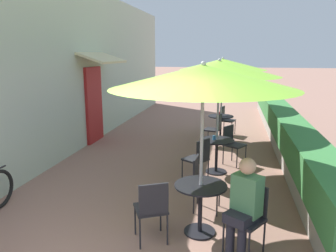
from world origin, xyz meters
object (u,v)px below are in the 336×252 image
Objects in this scene: patio_umbrella_mid at (219,69)px; cafe_chair_near_right at (248,213)px; seated_patron_near_right at (244,203)px; patio_table_far at (221,123)px; cafe_chair_near_left at (152,207)px; cafe_chair_far_right at (226,118)px; cafe_chair_near_back at (203,179)px; cafe_chair_far_left at (215,127)px; cafe_chair_mid_right at (199,157)px; coffee_cup_far at (219,113)px; patio_umbrella_near at (203,77)px; patio_table_mid at (217,149)px; coffee_cup_mid at (214,138)px; cafe_chair_mid_left at (232,142)px; patio_table_near at (200,199)px; patio_umbrella_far at (223,64)px.

cafe_chair_near_right is at bearing -78.94° from patio_umbrella_mid.
seated_patron_near_right is 5.60m from patio_table_far.
cafe_chair_far_right is at bearing 56.16° from cafe_chair_near_left.
cafe_chair_near_back is 0.36× the size of patio_umbrella_mid.
seated_patron_near_right reaches higher than cafe_chair_far_left.
cafe_chair_near_right is 2.31m from cafe_chair_mid_right.
coffee_cup_far is (-0.19, -0.55, 0.24)m from cafe_chair_far_right.
patio_table_mid is (0.08, 2.46, -1.66)m from patio_umbrella_near.
patio_umbrella_mid reaches higher than coffee_cup_mid.
seated_patron_near_right is 1.44× the size of cafe_chair_mid_right.
patio_umbrella_mid is 2.60m from cafe_chair_far_left.
cafe_chair_far_right reaches higher than coffee_cup_far.
cafe_chair_near_right is at bearing -125.98° from cafe_chair_mid_right.
cafe_chair_near_back is 5.15m from cafe_chair_far_right.
patio_umbrella_mid is at bearing 0.00° from patio_table_mid.
patio_umbrella_near is 3.52m from cafe_chair_mid_left.
patio_table_near is at bearing -2.89° from seated_patron_near_right.
cafe_chair_near_back and cafe_chair_mid_left have the same top height.
cafe_chair_near_right and cafe_chair_near_back have the same top height.
cafe_chair_mid_left is 0.36× the size of patio_umbrella_far.
cafe_chair_far_left is at bearing -176.39° from cafe_chair_near_back.
seated_patron_near_right reaches higher than coffee_cup_mid.
patio_table_near is 0.83× the size of cafe_chair_mid_left.
cafe_chair_far_left is (0.52, 4.85, 0.00)m from cafe_chair_near_left.
patio_umbrella_far is at bearing 89.46° from patio_table_near.
cafe_chair_far_right is at bearing -53.28° from seated_patron_near_right.
patio_table_near is 2.46m from patio_table_mid.
coffee_cup_far is at bearing 115.17° from patio_umbrella_far.
patio_umbrella_mid is at bearing -159.37° from cafe_chair_far_left.
patio_table_far is (0.05, 5.16, -1.66)m from patio_umbrella_near.
patio_table_far is at bearing 90.76° from patio_umbrella_mid.
patio_umbrella_near is 5.42m from patio_table_far.
cafe_chair_near_left and cafe_chair_mid_right have the same top height.
patio_umbrella_far reaches higher than cafe_chair_near_back.
cafe_chair_near_back is 1.00× the size of cafe_chair_mid_right.
cafe_chair_mid_right is at bearing 97.02° from patio_table_near.
patio_table_near is 4.47m from cafe_chair_far_left.
patio_umbrella_near is at bearing -90.69° from coffee_cup_mid.
cafe_chair_mid_right is (-0.22, 1.83, 0.02)m from patio_table_near.
patio_umbrella_near is 1.79m from cafe_chair_near_right.
patio_table_far is (-0.52, 5.57, -0.19)m from seated_patron_near_right.
cafe_chair_mid_right is 9.67× the size of coffee_cup_mid.
coffee_cup_mid reaches higher than patio_table_near.
cafe_chair_near_left is 0.36× the size of patio_umbrella_mid.
cafe_chair_far_right is (0.17, 5.85, -1.65)m from patio_umbrella_near.
cafe_chair_near_left is 2.24m from cafe_chair_mid_right.
patio_umbrella_near is 1.00× the size of patio_umbrella_far.
cafe_chair_near_right is 5.75m from patio_umbrella_far.
patio_umbrella_near reaches higher than cafe_chair_far_right.
cafe_chair_near_back is 1.21× the size of patio_table_mid.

